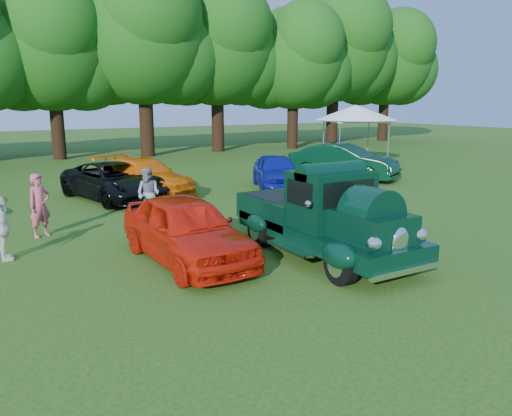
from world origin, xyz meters
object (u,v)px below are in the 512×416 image
red_convertible (186,229)px  back_car_blue (276,171)px  back_car_green (343,162)px  spectator_white (3,229)px  back_car_black (114,181)px  spectator_pink (40,205)px  canopy_tent (356,113)px  spectator_grey (148,194)px  back_car_orange (144,177)px  hero_pickup (323,219)px

red_convertible → back_car_blue: 10.12m
back_car_green → spectator_white: size_ratio=3.35×
back_car_black → spectator_pink: (-3.13, -4.25, 0.17)m
spectator_pink → back_car_black: bearing=26.1°
back_car_blue → back_car_green: (4.12, 0.56, 0.11)m
back_car_black → spectator_pink: spectator_pink is taller
canopy_tent → spectator_pink: bearing=-157.2°
back_car_blue → spectator_pink: 10.19m
red_convertible → spectator_grey: size_ratio=2.75×
red_convertible → spectator_pink: (-2.57, 3.99, 0.11)m
back_car_orange → back_car_green: bearing=-23.0°
spectator_grey → back_car_blue: bearing=75.8°
red_convertible → spectator_pink: size_ratio=2.57×
back_car_orange → red_convertible: bearing=-119.5°
back_car_black → red_convertible: bearing=-107.0°
red_convertible → back_car_green: bearing=32.5°
spectator_white → red_convertible: bearing=-121.6°
spectator_white → canopy_tent: (18.73, 9.25, 2.22)m
canopy_tent → back_car_green: bearing=-136.9°
hero_pickup → back_car_green: size_ratio=1.04×
back_car_orange → back_car_blue: (5.28, -1.43, 0.01)m
back_car_black → spectator_white: size_ratio=3.32×
back_car_black → back_car_green: bearing=-15.7°
spectator_grey → canopy_tent: 16.24m
hero_pickup → spectator_grey: hero_pickup is taller
back_car_black → spectator_grey: size_ratio=3.09×
red_convertible → spectator_white: (-3.61, 2.19, -0.01)m
spectator_pink → back_car_blue: bearing=-9.1°
spectator_white → hero_pickup: bearing=-117.7°
back_car_green → spectator_grey: bearing=168.7°
back_car_green → canopy_tent: (3.90, 3.66, 2.14)m
hero_pickup → canopy_tent: (12.14, 12.64, 2.08)m
back_car_green → spectator_pink: spectator_pink is taller
back_car_blue → back_car_green: 4.16m
spectator_grey → back_car_green: bearing=70.2°
back_car_orange → hero_pickup: bearing=-100.9°
back_car_orange → spectator_pink: size_ratio=2.86×
red_convertible → spectator_pink: bearing=120.5°
back_car_black → hero_pickup: bearing=-88.8°
back_car_black → canopy_tent: (14.56, 3.19, 2.27)m
back_car_orange → back_car_green: size_ratio=0.98×
back_car_black → back_car_blue: bearing=-22.1°
spectator_pink → spectator_white: size_ratio=1.15×
back_car_black → spectator_white: (-4.17, -6.06, 0.06)m
back_car_green → spectator_pink: bearing=166.7°
back_car_blue → spectator_white: (-10.71, -5.03, 0.03)m
back_car_green → red_convertible: bearing=-173.9°
back_car_green → hero_pickup: bearing=-161.1°
spectator_grey → canopy_tent: canopy_tent is taller
back_car_blue → spectator_grey: 7.04m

